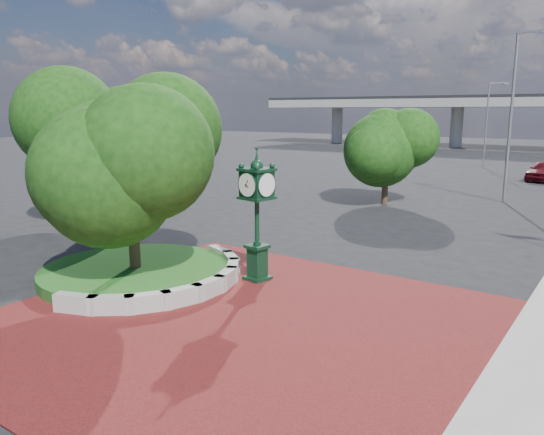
{
  "coord_description": "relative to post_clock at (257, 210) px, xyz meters",
  "views": [
    {
      "loc": [
        8.25,
        -11.12,
        5.43
      ],
      "look_at": [
        -0.58,
        1.5,
        2.31
      ],
      "focal_mm": 35.0,
      "sensor_mm": 36.0,
      "label": 1
    }
  ],
  "objects": [
    {
      "name": "ground",
      "position": [
        1.59,
        -2.12,
        -2.33
      ],
      "size": [
        200.0,
        200.0,
        0.0
      ],
      "primitive_type": "plane",
      "color": "black",
      "rests_on": "ground"
    },
    {
      "name": "street_lamp_near",
      "position": [
        3.47,
        20.6,
        3.43
      ],
      "size": [
        2.21,
        0.31,
        9.84
      ],
      "color": "slate",
      "rests_on": "ground"
    },
    {
      "name": "tree_northwest",
      "position": [
        -11.41,
        2.88,
        1.79
      ],
      "size": [
        5.6,
        5.6,
        6.93
      ],
      "color": "#38281C",
      "rests_on": "ground"
    },
    {
      "name": "street_lamp_far",
      "position": [
        -2.62,
        40.68,
        2.37
      ],
      "size": [
        1.69,
        0.87,
        8.02
      ],
      "color": "slate",
      "rests_on": "ground"
    },
    {
      "name": "tree_street",
      "position": [
        -2.41,
        15.88,
        0.9
      ],
      "size": [
        4.4,
        4.4,
        5.45
      ],
      "color": "#38281C",
      "rests_on": "ground"
    },
    {
      "name": "tree_planter",
      "position": [
        -3.41,
        -2.12,
        1.39
      ],
      "size": [
        5.2,
        5.2,
        6.33
      ],
      "color": "#38281C",
      "rests_on": "ground"
    },
    {
      "name": "planter_wall",
      "position": [
        -1.12,
        -2.12,
        -2.06
      ],
      "size": [
        2.96,
        6.77,
        0.54
      ],
      "color": "#9E9B93",
      "rests_on": "ground"
    },
    {
      "name": "grass_bed",
      "position": [
        -3.41,
        -2.12,
        -2.13
      ],
      "size": [
        6.1,
        6.1,
        0.4
      ],
      "primitive_type": "cylinder",
      "color": "#164E19",
      "rests_on": "ground"
    },
    {
      "name": "post_clock",
      "position": [
        0.0,
        0.0,
        0.0
      ],
      "size": [
        0.99,
        0.99,
        4.25
      ],
      "color": "black",
      "rests_on": "ground"
    },
    {
      "name": "plaza",
      "position": [
        1.59,
        -3.12,
        -2.31
      ],
      "size": [
        12.0,
        12.0,
        0.04
      ],
      "primitive_type": "cube",
      "color": "maroon",
      "rests_on": "ground"
    }
  ]
}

